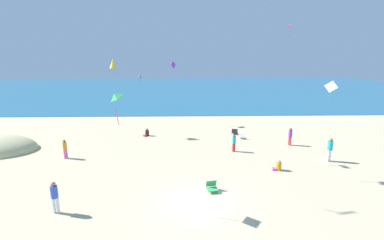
{
  "coord_description": "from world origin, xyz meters",
  "views": [
    {
      "loc": [
        -0.53,
        -12.45,
        7.45
      ],
      "look_at": [
        0.0,
        7.84,
        2.56
      ],
      "focal_mm": 24.59,
      "sensor_mm": 36.0,
      "label": 1
    }
  ],
  "objects": [
    {
      "name": "person_3",
      "position": [
        3.36,
        7.52,
        0.82
      ],
      "size": [
        0.39,
        0.39,
        1.43
      ],
      "rotation": [
        0.0,
        0.0,
        5.21
      ],
      "color": "red",
      "rests_on": "ground_plane"
    },
    {
      "name": "kite_purple",
      "position": [
        -1.81,
        16.89,
        6.56
      ],
      "size": [
        0.51,
        0.77,
        1.85
      ],
      "rotation": [
        0.0,
        0.0,
        0.82
      ],
      "color": "purple"
    },
    {
      "name": "person_2",
      "position": [
        9.94,
        5.3,
        1.01
      ],
      "size": [
        0.49,
        0.49,
        1.75
      ],
      "rotation": [
        0.0,
        0.0,
        2.25
      ],
      "color": "white",
      "rests_on": "ground_plane"
    },
    {
      "name": "ocean_water",
      "position": [
        0.0,
        50.5,
        0.03
      ],
      "size": [
        120.0,
        60.0,
        0.05
      ],
      "primitive_type": "cube",
      "color": "#236084",
      "rests_on": "ground_plane"
    },
    {
      "name": "person_6",
      "position": [
        -4.26,
        12.04,
        0.27
      ],
      "size": [
        0.63,
        0.64,
        0.74
      ],
      "rotation": [
        0.0,
        0.0,
        3.95
      ],
      "color": "black",
      "rests_on": "ground_plane"
    },
    {
      "name": "person_4",
      "position": [
        8.48,
        8.94,
        0.88
      ],
      "size": [
        0.37,
        0.37,
        1.53
      ],
      "rotation": [
        0.0,
        0.0,
        3.41
      ],
      "color": "red",
      "rests_on": "ground_plane"
    },
    {
      "name": "beach_chair_far_left",
      "position": [
        4.33,
        12.32,
        0.25
      ],
      "size": [
        0.7,
        0.75,
        0.56
      ],
      "rotation": [
        0.0,
        0.0,
        1.32
      ],
      "color": "black",
      "rests_on": "ground_plane"
    },
    {
      "name": "beach_chair_far_right",
      "position": [
        0.95,
        1.13,
        0.28
      ],
      "size": [
        0.69,
        0.72,
        0.61
      ],
      "rotation": [
        0.0,
        0.0,
        4.87
      ],
      "color": "#2D9956",
      "rests_on": "ground_plane"
    },
    {
      "name": "person_0",
      "position": [
        5.69,
        3.85,
        0.28
      ],
      "size": [
        0.62,
        0.38,
        0.76
      ],
      "rotation": [
        0.0,
        0.0,
        3.09
      ],
      "color": "orange",
      "rests_on": "ground_plane"
    },
    {
      "name": "ground_plane",
      "position": [
        0.0,
        10.0,
        0.0
      ],
      "size": [
        120.0,
        120.0,
        0.0
      ],
      "primitive_type": "plane",
      "color": "#C6B58C"
    },
    {
      "name": "person_1",
      "position": [
        -9.55,
        6.39,
        0.84
      ],
      "size": [
        0.4,
        0.4,
        1.45
      ],
      "rotation": [
        0.0,
        0.0,
        2.58
      ],
      "color": "#D8599E",
      "rests_on": "ground_plane"
    },
    {
      "name": "kite_yellow",
      "position": [
        -7.23,
        12.72,
        6.83
      ],
      "size": [
        0.75,
        0.77,
        1.57
      ],
      "rotation": [
        0.0,
        0.0,
        3.07
      ],
      "color": "yellow"
    },
    {
      "name": "person_5",
      "position": [
        -6.87,
        -0.81,
        0.95
      ],
      "size": [
        0.33,
        0.33,
        1.65
      ],
      "rotation": [
        0.0,
        0.0,
        1.59
      ],
      "color": "white",
      "rests_on": "ground_plane"
    },
    {
      "name": "kite_red",
      "position": [
        10.31,
        15.72,
        10.54
      ],
      "size": [
        0.36,
        0.47,
        1.47
      ],
      "rotation": [
        0.0,
        0.0,
        1.64
      ],
      "color": "red"
    },
    {
      "name": "beach_chair_near_camera",
      "position": [
        4.68,
        10.89,
        0.25
      ],
      "size": [
        0.63,
        0.73,
        0.54
      ],
      "rotation": [
        0.0,
        0.0,
        1.29
      ],
      "color": "white",
      "rests_on": "ground_plane"
    },
    {
      "name": "kite_blue",
      "position": [
        -7.01,
        25.79,
        4.76
      ],
      "size": [
        0.61,
        0.57,
        1.51
      ],
      "rotation": [
        0.0,
        0.0,
        5.25
      ],
      "color": "blue"
    },
    {
      "name": "kite_green",
      "position": [
        -3.84,
        -0.22,
        5.65
      ],
      "size": [
        0.68,
        0.79,
        1.62
      ],
      "rotation": [
        0.0,
        0.0,
        1.81
      ],
      "color": "green"
    },
    {
      "name": "kite_white",
      "position": [
        11.53,
        8.96,
        5.03
      ],
      "size": [
        0.84,
        0.69,
        1.62
      ],
      "rotation": [
        0.0,
        0.0,
        5.21
      ],
      "color": "white"
    }
  ]
}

